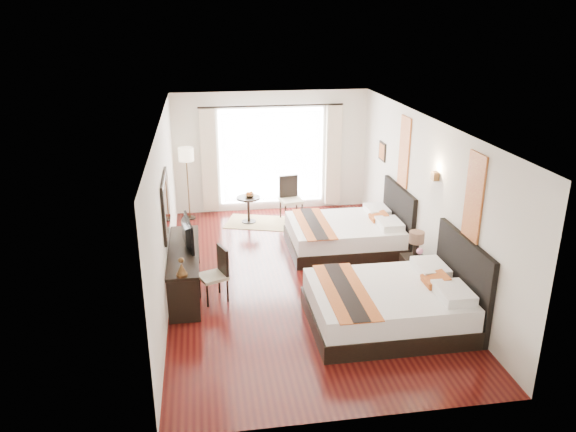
{
  "coord_description": "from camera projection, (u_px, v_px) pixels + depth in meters",
  "views": [
    {
      "loc": [
        -1.59,
        -8.91,
        4.5
      ],
      "look_at": [
        -0.17,
        0.18,
        1.11
      ],
      "focal_mm": 35.0,
      "sensor_mm": 36.0,
      "label": 1
    }
  ],
  "objects": [
    {
      "name": "television",
      "position": [
        184.0,
        233.0,
        9.35
      ],
      "size": [
        0.23,
        0.87,
        0.49
      ],
      "primitive_type": "imported",
      "rotation": [
        0.0,
        0.0,
        1.72
      ],
      "color": "black",
      "rests_on": "console_desk"
    },
    {
      "name": "floor_lamp",
      "position": [
        186.0,
        159.0,
        12.39
      ],
      "size": [
        0.33,
        0.33,
        1.66
      ],
      "color": "black",
      "rests_on": "floor"
    },
    {
      "name": "art_panel_near",
      "position": [
        474.0,
        199.0,
        8.05
      ],
      "size": [
        0.03,
        0.5,
        1.35
      ],
      "primitive_type": "cube",
      "color": "maroon",
      "rests_on": "wall_headboard"
    },
    {
      "name": "window_chair",
      "position": [
        291.0,
        207.0,
        12.71
      ],
      "size": [
        0.53,
        0.53,
        1.0
      ],
      "rotation": [
        0.0,
        0.0,
        -1.41
      ],
      "color": "#C5B997",
      "rests_on": "floor"
    },
    {
      "name": "sheer_curtain",
      "position": [
        272.0,
        157.0,
        13.0
      ],
      "size": [
        2.3,
        0.02,
        2.1
      ],
      "primitive_type": "cube",
      "color": "white",
      "rests_on": "wall_window"
    },
    {
      "name": "wall_entry",
      "position": [
        359.0,
        314.0,
        6.09
      ],
      "size": [
        4.5,
        0.01,
        2.8
      ],
      "primitive_type": "cube",
      "color": "silver",
      "rests_on": "floor"
    },
    {
      "name": "mirror_frame",
      "position": [
        166.0,
        205.0,
        9.02
      ],
      "size": [
        0.04,
        1.25,
        0.95
      ],
      "primitive_type": "cube",
      "color": "black",
      "rests_on": "wall_desk"
    },
    {
      "name": "window_glass",
      "position": [
        272.0,
        156.0,
        13.05
      ],
      "size": [
        2.4,
        0.02,
        2.2
      ],
      "primitive_type": "cube",
      "color": "white",
      "rests_on": "wall_window"
    },
    {
      "name": "wall_headboard",
      "position": [
        425.0,
        197.0,
        9.89
      ],
      "size": [
        0.01,
        7.5,
        2.8
      ],
      "primitive_type": "cube",
      "color": "silver",
      "rests_on": "floor"
    },
    {
      "name": "drape_right",
      "position": [
        333.0,
        156.0,
        13.18
      ],
      "size": [
        0.35,
        0.14,
        2.35
      ],
      "primitive_type": "cube",
      "color": "beige",
      "rests_on": "floor"
    },
    {
      "name": "bed_near",
      "position": [
        393.0,
        304.0,
        8.45
      ],
      "size": [
        2.36,
        1.84,
        1.34
      ],
      "color": "black",
      "rests_on": "floor"
    },
    {
      "name": "console_desk",
      "position": [
        185.0,
        270.0,
        9.46
      ],
      "size": [
        0.5,
        2.2,
        0.76
      ],
      "primitive_type": "cube",
      "color": "black",
      "rests_on": "floor"
    },
    {
      "name": "floor",
      "position": [
        299.0,
        278.0,
        10.05
      ],
      "size": [
        4.5,
        7.5,
        0.01
      ],
      "primitive_type": "cube",
      "color": "#380A0A",
      "rests_on": "ground"
    },
    {
      "name": "side_table",
      "position": [
        249.0,
        210.0,
        12.55
      ],
      "size": [
        0.52,
        0.52,
        0.6
      ],
      "primitive_type": "cylinder",
      "color": "black",
      "rests_on": "floor"
    },
    {
      "name": "nightstand",
      "position": [
        414.0,
        270.0,
        9.81
      ],
      "size": [
        0.38,
        0.48,
        0.46
      ],
      "primitive_type": "cube",
      "color": "black",
      "rests_on": "floor"
    },
    {
      "name": "bed_far",
      "position": [
        348.0,
        234.0,
        11.13
      ],
      "size": [
        2.23,
        1.74,
        1.26
      ],
      "color": "black",
      "rests_on": "floor"
    },
    {
      "name": "vase",
      "position": [
        419.0,
        255.0,
        9.56
      ],
      "size": [
        0.17,
        0.17,
        0.13
      ],
      "primitive_type": "imported",
      "rotation": [
        0.0,
        0.0,
        0.42
      ],
      "color": "black",
      "rests_on": "nightstand"
    },
    {
      "name": "fruit_bowl",
      "position": [
        250.0,
        196.0,
        12.44
      ],
      "size": [
        0.24,
        0.24,
        0.06
      ],
      "primitive_type": "imported",
      "rotation": [
        0.0,
        0.0,
        0.06
      ],
      "color": "#463119",
      "rests_on": "side_table"
    },
    {
      "name": "ceiling",
      "position": [
        300.0,
        122.0,
        9.08
      ],
      "size": [
        4.5,
        7.5,
        0.02
      ],
      "primitive_type": "cube",
      "color": "white",
      "rests_on": "wall_headboard"
    },
    {
      "name": "mirror_glass",
      "position": [
        167.0,
        205.0,
        9.03
      ],
      "size": [
        0.01,
        1.12,
        0.82
      ],
      "primitive_type": "cube",
      "color": "white",
      "rests_on": "mirror_frame"
    },
    {
      "name": "drape_left",
      "position": [
        209.0,
        161.0,
        12.76
      ],
      "size": [
        0.35,
        0.14,
        2.35
      ],
      "primitive_type": "cube",
      "color": "beige",
      "rests_on": "floor"
    },
    {
      "name": "wall_desk",
      "position": [
        165.0,
        210.0,
        9.24
      ],
      "size": [
        0.01,
        7.5,
        2.8
      ],
      "primitive_type": "cube",
      "color": "silver",
      "rests_on": "floor"
    },
    {
      "name": "bronze_figurine",
      "position": [
        182.0,
        268.0,
        8.36
      ],
      "size": [
        0.21,
        0.21,
        0.26
      ],
      "primitive_type": null,
      "rotation": [
        0.0,
        0.0,
        -0.22
      ],
      "color": "#4A321A",
      "rests_on": "console_desk"
    },
    {
      "name": "jute_rug",
      "position": [
        258.0,
        222.0,
        12.62
      ],
      "size": [
        1.59,
        1.3,
        0.01
      ],
      "primitive_type": "cube",
      "rotation": [
        0.0,
        0.0,
        -0.31
      ],
      "color": "tan",
      "rests_on": "floor"
    },
    {
      "name": "wall_window",
      "position": [
        271.0,
        152.0,
        13.03
      ],
      "size": [
        4.5,
        0.01,
        2.8
      ],
      "primitive_type": "cube",
      "color": "silver",
      "rests_on": "floor"
    },
    {
      "name": "table_lamp",
      "position": [
        417.0,
        239.0,
        9.68
      ],
      "size": [
        0.26,
        0.26,
        0.42
      ],
      "color": "black",
      "rests_on": "nightstand"
    },
    {
      "name": "wall_sconce",
      "position": [
        435.0,
        176.0,
        9.26
      ],
      "size": [
        0.1,
        0.14,
        0.14
      ],
      "primitive_type": "cube",
      "color": "#4A321A",
      "rests_on": "wall_headboard"
    },
    {
      "name": "art_panel_far",
      "position": [
        404.0,
        152.0,
        10.72
      ],
      "size": [
        0.03,
        0.5,
        1.35
      ],
      "primitive_type": "cube",
      "color": "maroon",
      "rests_on": "wall_headboard"
    },
    {
      "name": "desk_chair",
      "position": [
        214.0,
        284.0,
        9.19
      ],
      "size": [
        0.54,
        0.54,
        0.9
      ],
      "rotation": [
        0.0,
        0.0,
        3.5
      ],
      "color": "#C5B997",
      "rests_on": "floor"
    }
  ]
}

